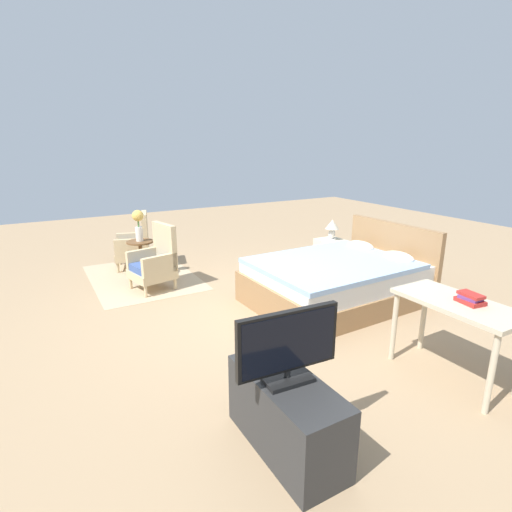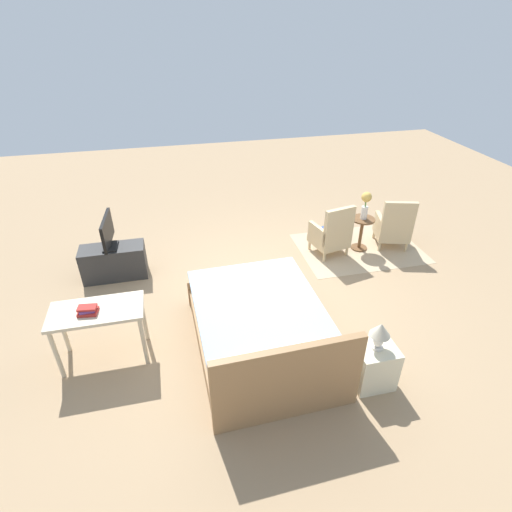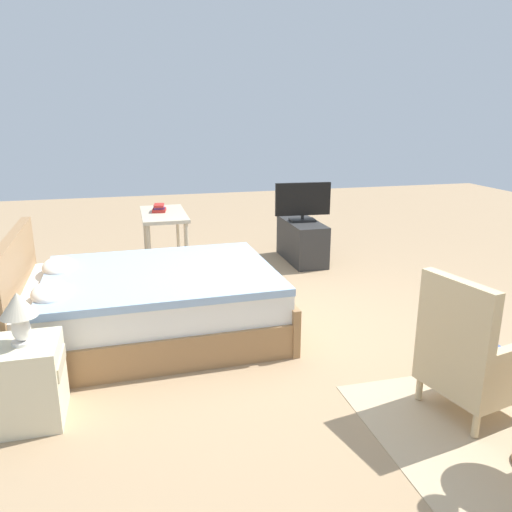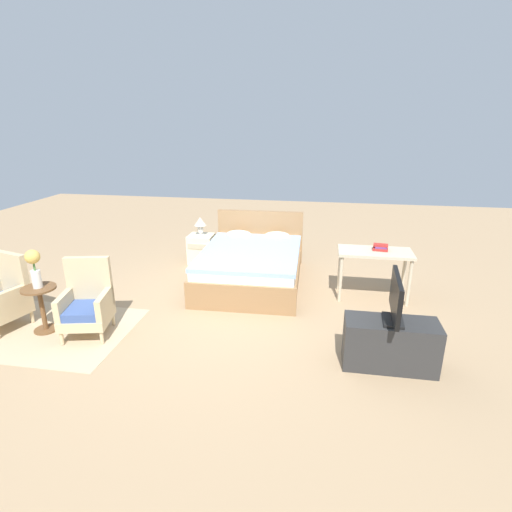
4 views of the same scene
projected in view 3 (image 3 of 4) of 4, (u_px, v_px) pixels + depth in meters
ground_plane at (274, 330)px, 4.47m from camera, size 16.00×16.00×0.00m
bed at (147, 303)px, 4.29m from camera, size 1.59×2.20×0.96m
armchair_by_window_right at (470, 357)px, 3.16m from camera, size 0.64×0.64×0.92m
nightstand at (29, 382)px, 3.11m from camera, size 0.44×0.41×0.52m
table_lamp at (19, 311)px, 2.98m from camera, size 0.22×0.22×0.33m
tv_stand at (302, 241)px, 6.51m from camera, size 0.96×0.40×0.53m
tv_flatscreen at (303, 202)px, 6.37m from camera, size 0.22×0.72×0.50m
vanity_desk at (164, 221)px, 5.99m from camera, size 1.04×0.52×0.73m
book_stack at (159, 208)px, 6.01m from camera, size 0.23×0.18×0.09m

